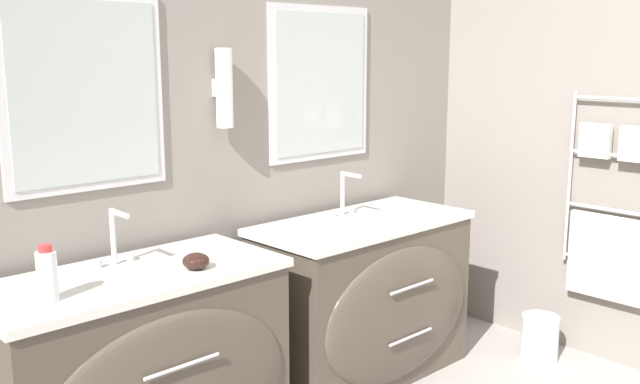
# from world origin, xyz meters

# --- Properties ---
(wall_back) EXTENTS (5.09, 0.16, 2.60)m
(wall_back) POSITION_xyz_m (0.00, 1.95, 1.31)
(wall_back) COLOR gray
(wall_back) RESTS_ON ground_plane
(wall_right) EXTENTS (0.13, 3.88, 2.60)m
(wall_right) POSITION_xyz_m (1.77, 0.86, 1.29)
(wall_right) COLOR gray
(wall_right) RESTS_ON ground_plane
(vanity_left) EXTENTS (1.15, 0.61, 0.83)m
(vanity_left) POSITION_xyz_m (-0.63, 1.57, 0.42)
(vanity_left) COLOR #4C4238
(vanity_left) RESTS_ON ground_plane
(vanity_right) EXTENTS (1.15, 0.61, 0.83)m
(vanity_right) POSITION_xyz_m (0.64, 1.57, 0.42)
(vanity_right) COLOR #4C4238
(vanity_right) RESTS_ON ground_plane
(faucet_left) EXTENTS (0.17, 0.14, 0.23)m
(faucet_left) POSITION_xyz_m (-0.63, 1.73, 0.94)
(faucet_left) COLOR silver
(faucet_left) RESTS_ON vanity_left
(faucet_right) EXTENTS (0.17, 0.14, 0.23)m
(faucet_right) POSITION_xyz_m (0.64, 1.73, 0.94)
(faucet_right) COLOR silver
(faucet_right) RESTS_ON vanity_right
(toiletry_bottle) EXTENTS (0.07, 0.07, 0.20)m
(toiletry_bottle) POSITION_xyz_m (-1.00, 1.51, 0.92)
(toiletry_bottle) COLOR silver
(toiletry_bottle) RESTS_ON vanity_left
(amenity_bowl) EXTENTS (0.11, 0.11, 0.06)m
(amenity_bowl) POSITION_xyz_m (-0.43, 1.47, 0.86)
(amenity_bowl) COLOR black
(amenity_bowl) RESTS_ON vanity_left
(waste_bin) EXTENTS (0.20, 0.20, 0.25)m
(waste_bin) POSITION_xyz_m (1.48, 1.05, 0.13)
(waste_bin) COLOR silver
(waste_bin) RESTS_ON ground_plane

